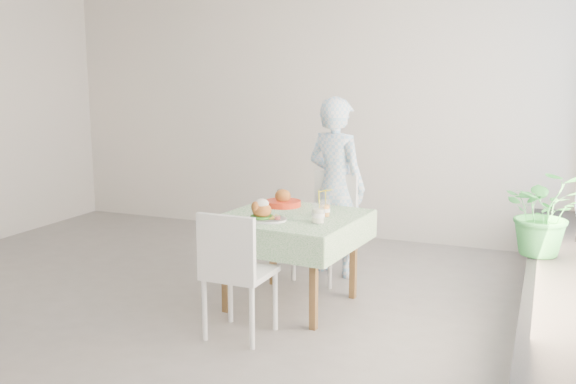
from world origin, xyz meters
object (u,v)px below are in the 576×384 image
at_px(juice_cup_orange, 325,209).
at_px(potted_plant, 545,212).
at_px(cafe_table, 291,250).
at_px(main_dish, 264,213).
at_px(diner, 336,187).
at_px(chair_near, 239,298).
at_px(chair_far, 324,247).

bearing_deg(juice_cup_orange, potted_plant, 13.65).
bearing_deg(cafe_table, main_dish, -117.57).
height_order(main_dish, juice_cup_orange, juice_cup_orange).
distance_m(diner, juice_cup_orange, 0.90).
xyz_separation_m(chair_near, diner, (0.17, 1.66, 0.54)).
height_order(chair_far, potted_plant, potted_plant).
height_order(chair_far, juice_cup_orange, juice_cup_orange).
bearing_deg(chair_near, cafe_table, 81.64).
bearing_deg(diner, chair_far, 97.49).
xyz_separation_m(chair_far, potted_plant, (1.83, -0.29, 0.53)).
relative_size(chair_far, chair_near, 1.04).
xyz_separation_m(chair_far, juice_cup_orange, (0.23, -0.68, 0.51)).
relative_size(chair_near, main_dish, 2.83).
bearing_deg(main_dish, juice_cup_orange, 38.42).
distance_m(chair_far, potted_plant, 1.93).
bearing_deg(chair_near, main_dish, 92.57).
bearing_deg(chair_near, diner, 84.18).
bearing_deg(potted_plant, diner, 164.65).
height_order(cafe_table, diner, diner).
bearing_deg(cafe_table, potted_plant, 13.59).
bearing_deg(juice_cup_orange, main_dish, -141.58).
bearing_deg(potted_plant, cafe_table, -166.41).
xyz_separation_m(cafe_table, juice_cup_orange, (0.26, 0.06, 0.34)).
relative_size(main_dish, juice_cup_orange, 1.29).
distance_m(chair_near, diner, 1.76).
xyz_separation_m(cafe_table, main_dish, (-0.13, -0.24, 0.34)).
relative_size(chair_far, potted_plant, 1.45).
bearing_deg(potted_plant, chair_far, 170.95).
xyz_separation_m(diner, main_dish, (-0.19, -1.18, -0.03)).
bearing_deg(juice_cup_orange, chair_far, 108.84).
height_order(chair_near, potted_plant, potted_plant).
relative_size(chair_near, potted_plant, 1.39).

